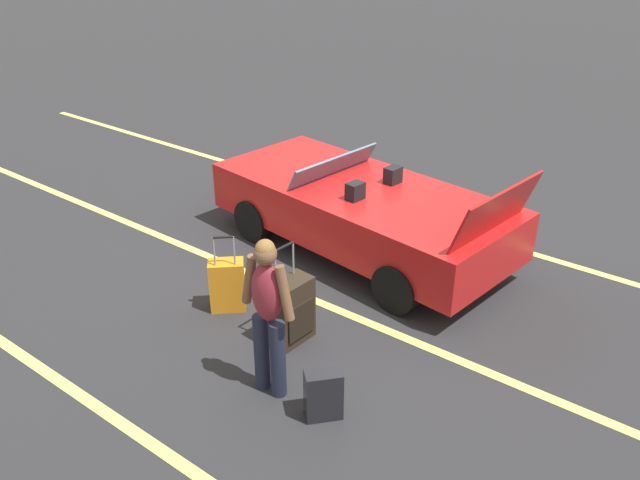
% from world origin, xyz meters
% --- Properties ---
extents(ground_plane, '(80.00, 80.00, 0.00)m').
position_xyz_m(ground_plane, '(0.00, 0.00, 0.00)').
color(ground_plane, '#28282B').
extents(lot_line_near, '(18.00, 0.12, 0.01)m').
position_xyz_m(lot_line_near, '(0.00, -1.31, 0.00)').
color(lot_line_near, '#EAE066').
rests_on(lot_line_near, ground_plane).
extents(lot_line_mid, '(18.00, 0.12, 0.01)m').
position_xyz_m(lot_line_mid, '(0.00, 1.39, 0.00)').
color(lot_line_mid, '#EAE066').
rests_on(lot_line_mid, ground_plane).
extents(lot_line_far, '(18.00, 0.12, 0.01)m').
position_xyz_m(lot_line_far, '(0.00, 4.09, 0.00)').
color(lot_line_far, '#EAE066').
rests_on(lot_line_far, ground_plane).
extents(convertible_car, '(4.33, 2.28, 1.53)m').
position_xyz_m(convertible_car, '(0.20, -0.03, 0.59)').
color(convertible_car, red).
rests_on(convertible_car, ground_plane).
extents(suitcase_large_black, '(0.33, 0.50, 1.13)m').
position_xyz_m(suitcase_large_black, '(-0.55, 2.15, 0.37)').
color(suitcase_large_black, '#2D2319').
rests_on(suitcase_large_black, ground_plane).
extents(suitcase_medium_bright, '(0.46, 0.45, 0.98)m').
position_xyz_m(suitcase_medium_bright, '(0.43, 2.11, 0.31)').
color(suitcase_medium_bright, orange).
rests_on(suitcase_medium_bright, ground_plane).
extents(suitcase_small_carryon, '(0.38, 0.39, 0.50)m').
position_xyz_m(suitcase_small_carryon, '(-1.53, 2.88, 0.25)').
color(suitcase_small_carryon, black).
rests_on(suitcase_small_carryon, ground_plane).
extents(traveler_person, '(0.60, 0.23, 1.65)m').
position_xyz_m(traveler_person, '(-0.91, 2.90, 0.93)').
color(traveler_person, '#1E2338').
rests_on(traveler_person, ground_plane).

